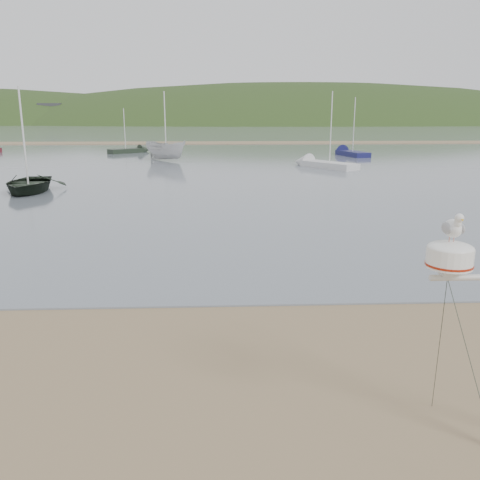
{
  "coord_description": "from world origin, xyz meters",
  "views": [
    {
      "loc": [
        1.27,
        -7.13,
        4.41
      ],
      "look_at": [
        1.63,
        1.0,
        2.37
      ],
      "focal_mm": 38.0,
      "sensor_mm": 36.0,
      "label": 1
    }
  ],
  "objects_px": {
    "sailboat_blue_far": "(345,152)",
    "boat_white": "(165,134)",
    "sailboat_dark_mid": "(135,150)",
    "boat_dark": "(25,149)",
    "sailboat_white_near": "(314,163)"
  },
  "relations": [
    {
      "from": "boat_white",
      "to": "sailboat_blue_far",
      "type": "distance_m",
      "value": 19.58
    },
    {
      "from": "boat_dark",
      "to": "sailboat_white_near",
      "type": "relative_size",
      "value": 0.74
    },
    {
      "from": "boat_dark",
      "to": "boat_white",
      "type": "relative_size",
      "value": 0.98
    },
    {
      "from": "sailboat_white_near",
      "to": "boat_dark",
      "type": "bearing_deg",
      "value": -144.56
    },
    {
      "from": "sailboat_dark_mid",
      "to": "sailboat_blue_far",
      "type": "bearing_deg",
      "value": -10.23
    },
    {
      "from": "sailboat_white_near",
      "to": "sailboat_blue_far",
      "type": "distance_m",
      "value": 13.27
    },
    {
      "from": "boat_white",
      "to": "sailboat_white_near",
      "type": "distance_m",
      "value": 14.49
    },
    {
      "from": "sailboat_white_near",
      "to": "sailboat_dark_mid",
      "type": "distance_m",
      "value": 23.81
    },
    {
      "from": "sailboat_blue_far",
      "to": "boat_white",
      "type": "bearing_deg",
      "value": -162.33
    },
    {
      "from": "boat_dark",
      "to": "sailboat_white_near",
      "type": "xyz_separation_m",
      "value": [
        18.82,
        13.39,
        -2.16
      ]
    },
    {
      "from": "sailboat_white_near",
      "to": "sailboat_blue_far",
      "type": "xyz_separation_m",
      "value": [
        5.59,
        12.04,
        0.0
      ]
    },
    {
      "from": "boat_white",
      "to": "sailboat_blue_far",
      "type": "bearing_deg",
      "value": -31.72
    },
    {
      "from": "sailboat_white_near",
      "to": "sailboat_dark_mid",
      "type": "height_order",
      "value": "sailboat_white_near"
    },
    {
      "from": "boat_dark",
      "to": "sailboat_white_near",
      "type": "height_order",
      "value": "sailboat_white_near"
    },
    {
      "from": "boat_white",
      "to": "sailboat_dark_mid",
      "type": "distance_m",
      "value": 11.25
    }
  ]
}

